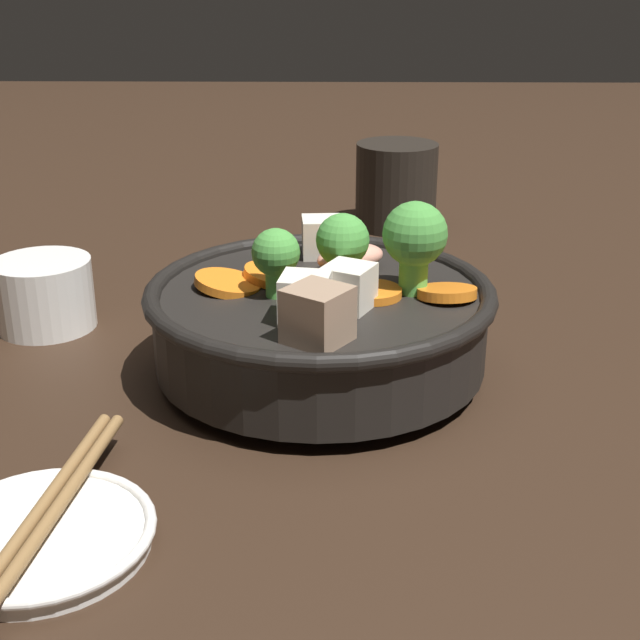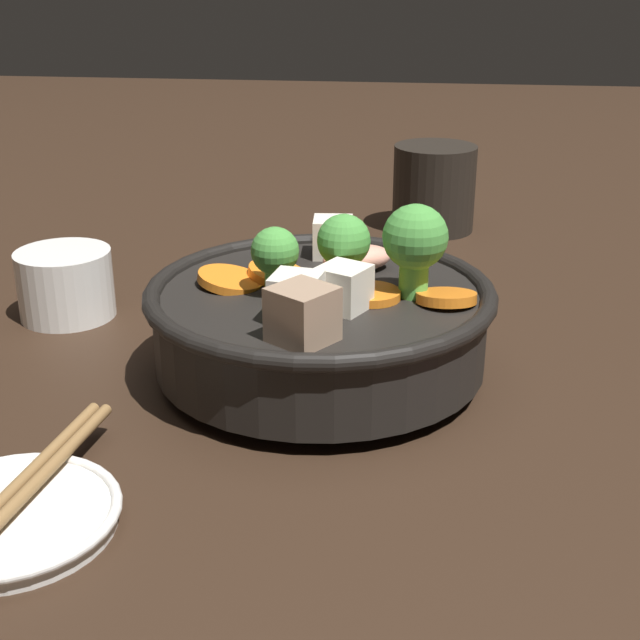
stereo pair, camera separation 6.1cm
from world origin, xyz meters
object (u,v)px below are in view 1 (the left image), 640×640
object	(u,v)px
stirfry_bowl	(322,315)
dark_mug	(396,185)
side_saucer	(43,537)
tea_cup	(44,293)
chopsticks_pair	(41,521)

from	to	relation	value
stirfry_bowl	dark_mug	size ratio (longest dim) A/B	2.16
stirfry_bowl	side_saucer	xyz separation A→B (m)	(-0.20, 0.13, -0.04)
side_saucer	tea_cup	size ratio (longest dim) A/B	1.48
chopsticks_pair	dark_mug	bearing A→B (deg)	-20.27
stirfry_bowl	tea_cup	distance (m)	0.23
tea_cup	dark_mug	distance (m)	0.41
side_saucer	stirfry_bowl	bearing A→B (deg)	-34.13
tea_cup	dark_mug	bearing A→B (deg)	-45.77
stirfry_bowl	side_saucer	world-z (taller)	stirfry_bowl
stirfry_bowl	side_saucer	bearing A→B (deg)	145.87
tea_cup	chopsticks_pair	xyz separation A→B (m)	(-0.28, -0.08, -0.01)
dark_mug	stirfry_bowl	bearing A→B (deg)	168.62
tea_cup	chopsticks_pair	bearing A→B (deg)	-163.67
side_saucer	chopsticks_pair	xyz separation A→B (m)	(-0.00, 0.00, 0.01)
tea_cup	chopsticks_pair	size ratio (longest dim) A/B	0.37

